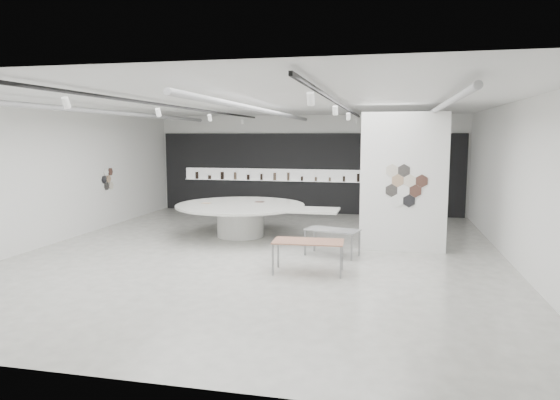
% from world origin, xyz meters
% --- Properties ---
extents(room, '(12.02, 14.02, 3.82)m').
position_xyz_m(room, '(-0.09, -0.00, 2.07)').
color(room, '#BBBAB0').
rests_on(room, ground).
extents(back_wall_display, '(11.80, 0.27, 3.10)m').
position_xyz_m(back_wall_display, '(-0.08, 6.93, 1.54)').
color(back_wall_display, black).
rests_on(back_wall_display, ground).
extents(partition_column, '(2.20, 0.38, 3.60)m').
position_xyz_m(partition_column, '(3.50, 1.00, 1.80)').
color(partition_column, white).
rests_on(partition_column, ground).
extents(display_island, '(4.91, 3.85, 0.98)m').
position_xyz_m(display_island, '(-1.11, 1.86, 0.64)').
color(display_island, white).
rests_on(display_island, ground).
extents(sample_table_wood, '(1.56, 0.84, 0.72)m').
position_xyz_m(sample_table_wood, '(1.45, -1.69, 0.66)').
color(sample_table_wood, '#98654E').
rests_on(sample_table_wood, ground).
extents(sample_table_stone, '(1.43, 0.97, 0.67)m').
position_xyz_m(sample_table_stone, '(1.78, 0.02, 0.61)').
color(sample_table_stone, gray).
rests_on(sample_table_stone, ground).
extents(kitchen_counter, '(1.50, 0.64, 1.17)m').
position_xyz_m(kitchen_counter, '(2.98, 6.51, 0.42)').
color(kitchen_counter, white).
rests_on(kitchen_counter, ground).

